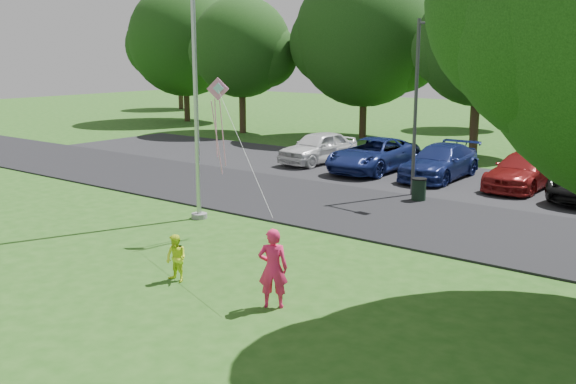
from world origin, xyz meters
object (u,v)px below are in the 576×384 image
Objects in this scene: street_lamp at (422,92)px; kite at (219,106)px; child_yellow at (176,258)px; trash_can at (419,190)px; flagpole at (195,86)px; woman at (273,268)px.

street_lamp is 8.44m from kite.
child_yellow is 0.23× the size of kite.
child_yellow is (-0.44, -11.45, -3.25)m from street_lamp.
trash_can is at bearing 86.37° from child_yellow.
trash_can is (4.50, 6.38, -3.74)m from flagpole.
woman is 1.53× the size of child_yellow.
woman reaches higher than child_yellow.
child_yellow is 4.87m from kite.
flagpole is 9.05× the size of child_yellow.
flagpole is 2.37m from kite.
woman is at bearing 3.97° from child_yellow.
kite is (-2.11, -8.17, -0.07)m from street_lamp.
trash_can is at bearing -53.16° from street_lamp.
child_yellow is at bearing -83.60° from street_lamp.
kite is at bearing -29.05° from flagpole.
flagpole is 5.93× the size of woman.
kite is at bearing -108.14° from trash_can.
street_lamp is 5.73× the size of child_yellow.
kite reaches higher than child_yellow.
flagpole is 11.89× the size of trash_can.
street_lamp reaches higher than child_yellow.
child_yellow is (-2.72, -0.16, -0.29)m from woman.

